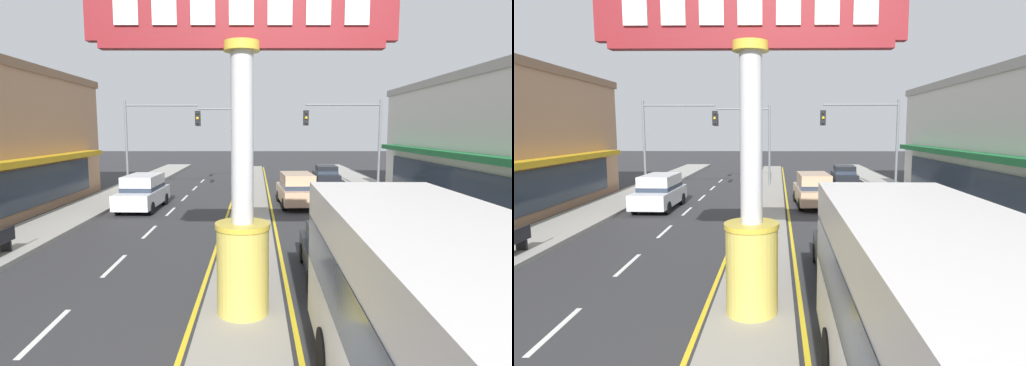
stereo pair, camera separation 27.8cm
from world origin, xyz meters
TOP-DOWN VIEW (x-y plane):
  - median_strip at (0.00, 18.00)m, footprint 1.99×52.00m
  - sidewalk_left at (-9.01, 16.00)m, footprint 2.82×60.00m
  - sidewalk_right at (9.01, 16.00)m, footprint 2.82×60.00m
  - lane_markings at (0.00, 16.65)m, footprint 8.73×52.00m
  - district_sign at (0.00, 5.50)m, footprint 6.68×1.27m
  - traffic_light_left_side at (-6.23, 22.61)m, footprint 4.86×0.46m
  - traffic_light_right_side at (6.23, 21.86)m, footprint 4.86×0.46m
  - traffic_light_median_far at (-1.51, 27.13)m, footprint 4.20×0.46m
  - suv_near_right_lane at (2.65, 19.67)m, footprint 2.14×4.69m
  - suv_near_left_lane at (-5.94, 18.70)m, footprint 2.08×4.66m
  - sedan_mid_left_lane at (2.64, 8.15)m, footprint 1.95×4.36m
  - sedan_kerb_right at (5.94, 29.01)m, footprint 1.96×4.36m

SIDE VIEW (x-z plane):
  - lane_markings at x=0.00m, z-range 0.00..0.01m
  - median_strip at x=0.00m, z-range 0.00..0.14m
  - sidewalk_left at x=-9.01m, z-range 0.00..0.18m
  - sidewalk_right at x=9.01m, z-range 0.00..0.18m
  - sedan_mid_left_lane at x=2.64m, z-range 0.02..1.55m
  - sedan_kerb_right at x=5.94m, z-range 0.02..1.55m
  - suv_near_right_lane at x=2.65m, z-range 0.03..1.93m
  - suv_near_left_lane at x=-5.94m, z-range 0.03..1.93m
  - district_sign at x=0.00m, z-range 0.22..7.87m
  - traffic_light_median_far at x=-1.51m, z-range 1.09..7.29m
  - traffic_light_left_side at x=-6.23m, z-range 1.15..7.35m
  - traffic_light_right_side at x=6.23m, z-range 1.15..7.35m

